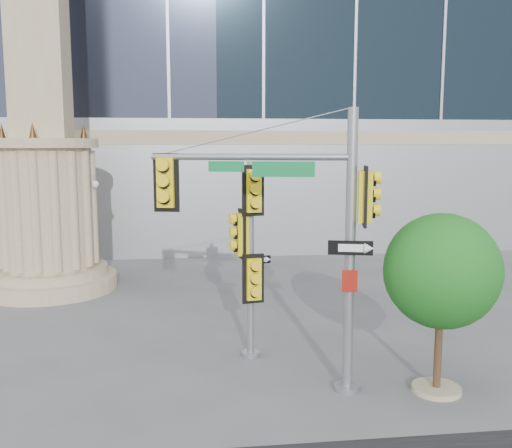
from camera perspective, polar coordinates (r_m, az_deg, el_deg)
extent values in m
plane|color=#545456|center=(11.84, 0.20, -16.55)|extent=(120.00, 120.00, 0.00)
cylinder|color=tan|center=(20.76, -19.84, -5.49)|extent=(4.40, 4.40, 0.50)
cylinder|color=tan|center=(20.67, -19.90, -4.41)|extent=(3.80, 3.80, 0.30)
cylinder|color=tan|center=(20.34, -20.18, 1.52)|extent=(3.00, 3.00, 4.00)
cylinder|color=tan|center=(20.23, -20.48, 7.59)|extent=(3.50, 3.50, 0.30)
cone|color=#472D14|center=(19.97, -16.86, 8.89)|extent=(0.24, 0.24, 0.50)
cone|color=#472D14|center=(20.57, -24.09, 8.51)|extent=(0.24, 0.24, 0.50)
cylinder|color=slate|center=(12.07, 9.07, -15.86)|extent=(0.52, 0.52, 0.11)
cylinder|color=slate|center=(11.25, 9.38, -2.95)|extent=(0.21, 0.21, 5.60)
cylinder|color=slate|center=(11.14, -0.60, 6.72)|extent=(3.84, 1.07, 0.13)
cube|color=#0E7739|center=(11.06, 2.76, 5.49)|extent=(1.19, 0.33, 0.30)
cube|color=yellow|center=(11.50, -8.96, 4.10)|extent=(0.56, 0.38, 1.17)
cube|color=yellow|center=(11.11, 10.86, 2.72)|extent=(0.38, 0.56, 1.17)
cube|color=black|center=(11.09, 9.42, -2.37)|extent=(0.84, 0.23, 0.28)
cube|color=maroon|center=(11.23, 9.35, -5.65)|extent=(0.30, 0.10, 0.43)
cylinder|color=slate|center=(13.66, -0.54, -12.86)|extent=(0.44, 0.44, 0.11)
cylinder|color=slate|center=(13.04, -0.55, -3.74)|extent=(0.16, 0.16, 4.53)
cube|color=yellow|center=(12.61, -0.30, 3.36)|extent=(0.54, 0.34, 1.13)
cube|color=yellow|center=(12.87, -1.40, -1.02)|extent=(0.34, 0.54, 1.13)
cube|color=yellow|center=(12.93, -0.29, -5.49)|extent=(0.54, 0.34, 1.13)
cube|color=black|center=(12.97, 0.28, -3.59)|extent=(0.56, 0.12, 0.18)
cylinder|color=tan|center=(12.42, 17.59, -15.44)|extent=(0.97, 0.97, 0.11)
cylinder|color=#382314|center=(12.09, 17.77, -11.46)|extent=(0.15, 0.15, 1.94)
sphere|color=#176419|center=(11.69, 18.08, -4.47)|extent=(2.26, 2.26, 2.26)
sphere|color=#176419|center=(12.20, 19.55, -5.58)|extent=(1.40, 1.40, 1.40)
sphere|color=#176419|center=(11.36, 16.87, -6.17)|extent=(1.18, 1.18, 1.18)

